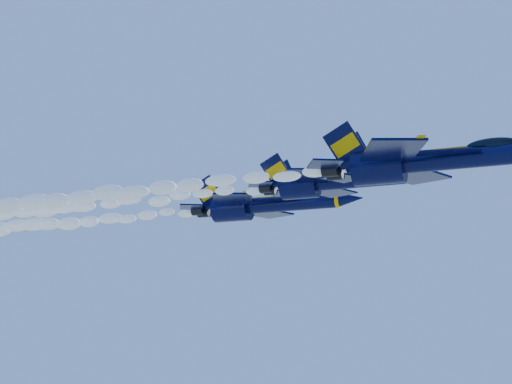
% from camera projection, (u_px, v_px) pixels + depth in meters
% --- Properties ---
extents(jet_lead, '(18.79, 15.42, 6.98)m').
position_uv_depth(jet_lead, '(427.00, 160.00, 54.53)').
color(jet_lead, black).
extents(smoke_trail_jet_lead, '(61.93, 2.55, 2.29)m').
position_uv_depth(smoke_trail_jet_lead, '(19.00, 203.00, 68.88)').
color(smoke_trail_jet_lead, white).
extents(jet_second, '(16.27, 13.35, 6.05)m').
position_uv_depth(jet_second, '(333.00, 182.00, 65.99)').
color(jet_second, black).
extents(smoke_trail_jet_second, '(61.93, 2.20, 1.98)m').
position_uv_depth(smoke_trail_jet_second, '(8.00, 214.00, 79.95)').
color(smoke_trail_jet_second, white).
extents(jet_third, '(19.89, 16.32, 7.39)m').
position_uv_depth(jet_third, '(265.00, 205.00, 79.40)').
color(jet_third, black).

